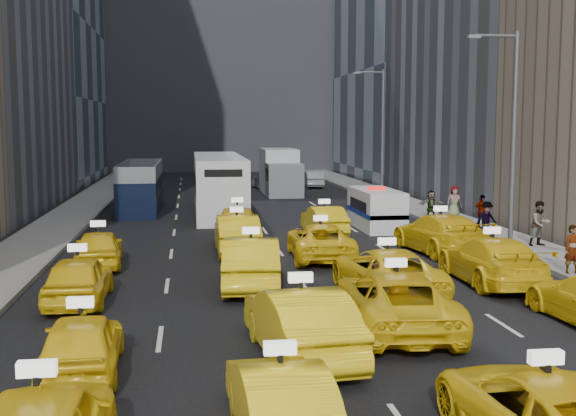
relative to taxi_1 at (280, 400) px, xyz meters
name	(u,v)px	position (x,y,z in m)	size (l,w,h in m)	color
ground	(355,356)	(2.25, 4.12, -0.68)	(160.00, 160.00, 0.00)	black
sidewalk_west	(66,220)	(-8.25, 29.12, -0.61)	(3.00, 90.00, 0.15)	gray
sidewalk_east	(432,214)	(12.75, 29.12, -0.61)	(3.00, 90.00, 0.15)	gray
curb_west	(93,219)	(-6.80, 29.12, -0.59)	(0.15, 90.00, 0.18)	slate
curb_east	(409,214)	(11.30, 29.12, -0.59)	(0.15, 90.00, 0.18)	slate
building_backdrop	(218,0)	(2.25, 76.12, 19.32)	(30.00, 12.00, 40.00)	slate
streetlight_near	(511,134)	(11.43, 16.12, 4.24)	(2.15, 0.22, 9.00)	#595B60
streetlight_far	(381,130)	(11.43, 36.12, 4.24)	(2.15, 0.22, 9.00)	#595B60
taxi_1	(280,400)	(0.00, 0.00, 0.00)	(1.45, 4.15, 1.37)	yellow
taxi_2	(543,411)	(4.17, -1.05, 0.00)	(2.26, 4.90, 1.36)	yellow
taxi_4	(82,344)	(-3.77, 3.68, 0.00)	(1.61, 4.00, 1.36)	yellow
taxi_5	(300,322)	(1.00, 4.21, 0.14)	(1.74, 4.99, 1.65)	yellow
taxi_6	(395,301)	(3.76, 6.06, 0.10)	(2.58, 5.60, 1.56)	yellow
taxi_8	(78,279)	(-4.77, 10.08, 0.05)	(1.73, 4.30, 1.46)	yellow
taxi_9	(251,262)	(0.49, 11.47, 0.15)	(1.76, 5.06, 1.67)	yellow
taxi_10	(386,272)	(4.58, 9.83, 0.06)	(2.46, 5.34, 1.48)	yellow
taxi_11	(491,260)	(8.50, 11.00, 0.11)	(2.21, 5.45, 1.58)	yellow
taxi_12	(99,248)	(-4.85, 15.65, 0.03)	(1.68, 4.18, 1.42)	yellow
taxi_13	(237,234)	(0.46, 18.05, 0.11)	(1.68, 4.82, 1.59)	yellow
taxi_14	(320,241)	(3.65, 16.19, 0.02)	(2.34, 5.08, 1.41)	yellow
taxi_15	(440,233)	(8.80, 16.82, 0.14)	(2.29, 5.64, 1.64)	yellow
taxi_16	(237,222)	(0.70, 21.31, 0.14)	(1.95, 4.85, 1.65)	yellow
taxi_17	(324,220)	(4.97, 22.36, 0.02)	(1.49, 4.27, 1.41)	yellow
nypd_van	(376,210)	(8.01, 24.13, 0.29)	(1.98, 5.03, 2.15)	white
double_decker	(141,187)	(-4.46, 33.88, 0.77)	(2.86, 10.22, 2.94)	black
city_bus	(218,185)	(0.27, 31.91, 1.03)	(3.68, 13.52, 3.45)	silver
box_truck	(280,172)	(5.49, 43.46, 1.02)	(2.77, 7.59, 3.44)	silver
misc_car_0	(364,198)	(9.27, 31.93, 0.12)	(1.69, 4.85, 1.60)	#A4A8AC
misc_car_1	(144,184)	(-4.99, 45.29, 0.02)	(2.32, 5.03, 1.40)	black
misc_car_2	(267,180)	(4.96, 48.15, 0.04)	(2.02, 4.97, 1.44)	slate
misc_car_3	(210,181)	(0.21, 46.80, 0.10)	(1.84, 4.57, 1.56)	black
misc_car_4	(314,179)	(9.08, 48.82, 0.00)	(1.44, 4.13, 1.36)	#939599
pedestrian_0	(573,249)	(11.70, 11.49, 0.32)	(0.62, 0.41, 1.70)	gray
pedestrian_1	(540,223)	(13.34, 17.10, 0.43)	(0.94, 0.51, 1.93)	gray
pedestrian_2	(487,219)	(12.04, 19.67, 0.29)	(1.07, 0.44, 1.65)	gray
pedestrian_3	(482,212)	(12.91, 22.32, 0.32)	(1.00, 0.45, 1.70)	gray
pedestrian_4	(454,202)	(13.24, 26.93, 0.34)	(0.85, 0.46, 1.74)	gray
pedestrian_5	(431,205)	(11.71, 26.37, 0.25)	(1.46, 0.42, 1.57)	gray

